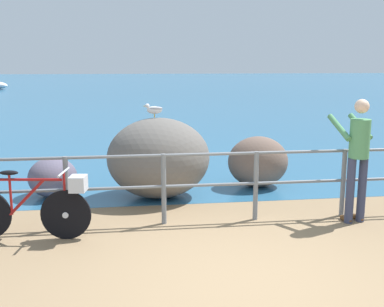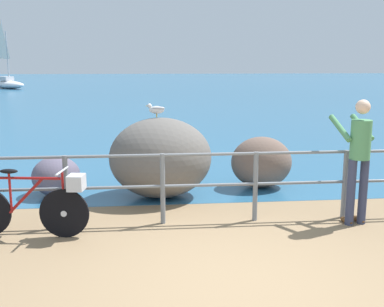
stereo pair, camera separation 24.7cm
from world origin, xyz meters
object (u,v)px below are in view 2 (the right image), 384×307
bicycle (36,203)px  sailboat (8,81)px  breakwater_boulder_right (261,162)px  breakwater_boulder_left (56,176)px  seagull (156,109)px  person_at_railing (359,156)px  breakwater_boulder_main (160,158)px

bicycle → sailboat: size_ratio=0.27×
breakwater_boulder_right → bicycle: bearing=-148.4°
breakwater_boulder_left → seagull: 2.11m
person_at_railing → seagull: (-2.78, 1.75, 0.51)m
breakwater_boulder_right → seagull: bearing=-169.7°
breakwater_boulder_right → seagull: size_ratio=3.27×
seagull → sailboat: size_ratio=0.06×
person_at_railing → sailboat: (-15.08, 36.74, -0.28)m
breakwater_boulder_right → sailboat: 37.45m
breakwater_boulder_left → breakwater_boulder_right: bearing=2.6°
person_at_railing → breakwater_boulder_right: bearing=11.7°
breakwater_boulder_right → breakwater_boulder_left: bearing=-177.4°
seagull → sailboat: bearing=-59.6°
bicycle → breakwater_boulder_main: bearing=54.1°
breakwater_boulder_main → seagull: seagull is taller
bicycle → person_at_railing: size_ratio=0.95×
person_at_railing → breakwater_boulder_left: 4.97m
bicycle → breakwater_boulder_right: (3.56, 2.19, 0.01)m
bicycle → breakwater_boulder_right: bearing=39.8°
bicycle → breakwater_boulder_right: 4.18m
breakwater_boulder_right → sailboat: (-14.23, 34.64, 0.24)m
person_at_railing → breakwater_boulder_main: size_ratio=1.02×
bicycle → breakwater_boulder_main: (1.69, 1.75, 0.22)m
breakwater_boulder_right → sailboat: size_ratio=0.18×
person_at_railing → sailboat: sailboat is taller
seagull → sailboat: 37.10m
person_at_railing → breakwater_boulder_left: person_at_railing is taller
breakwater_boulder_main → breakwater_boulder_left: breakwater_boulder_main is taller
breakwater_boulder_main → breakwater_boulder_right: bearing=13.3°
breakwater_boulder_main → seagull: 0.83m
seagull → sailboat: sailboat is taller
breakwater_boulder_right → seagull: (-1.92, -0.35, 1.03)m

